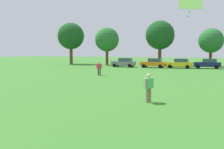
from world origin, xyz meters
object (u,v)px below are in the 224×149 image
(parked_car_orange_1, at_px, (153,63))
(tree_center, at_px, (160,35))
(adult_bystander, at_px, (149,85))
(tree_far_left, at_px, (71,36))
(bystander_midfield, at_px, (99,67))
(parked_car_navy_3, at_px, (208,64))
(parked_car_gray_0, at_px, (124,62))
(kite, at_px, (190,3))
(parked_car_yellow_2, at_px, (180,63))
(tree_right, at_px, (211,41))
(tree_left, at_px, (107,40))

(parked_car_orange_1, relative_size, tree_center, 0.48)
(adult_bystander, height_order, tree_center, tree_center)
(tree_far_left, bearing_deg, bystander_midfield, -52.93)
(bystander_midfield, relative_size, parked_car_navy_3, 0.41)
(parked_car_orange_1, bearing_deg, parked_car_gray_0, 0.91)
(kite, relative_size, parked_car_yellow_2, 0.31)
(kite, relative_size, tree_center, 0.15)
(bystander_midfield, distance_m, tree_center, 24.02)
(parked_car_yellow_2, relative_size, parked_car_navy_3, 1.00)
(adult_bystander, relative_size, bystander_midfield, 1.00)
(adult_bystander, xyz_separation_m, tree_right, (2.69, 38.50, 3.86))
(bystander_midfield, height_order, tree_right, tree_right)
(tree_center, bearing_deg, adult_bystander, -79.71)
(bystander_midfield, distance_m, parked_car_navy_3, 21.54)
(parked_car_yellow_2, distance_m, tree_left, 17.03)
(adult_bystander, relative_size, tree_far_left, 0.19)
(parked_car_gray_0, distance_m, parked_car_yellow_2, 10.02)
(bystander_midfield, bearing_deg, tree_far_left, 133.44)
(bystander_midfield, relative_size, tree_right, 0.24)
(parked_car_orange_1, xyz_separation_m, parked_car_navy_3, (9.09, 1.13, 0.00))
(kite, xyz_separation_m, tree_right, (0.29, 39.65, -0.65))
(parked_car_orange_1, height_order, tree_right, tree_right)
(parked_car_gray_0, bearing_deg, tree_center, -127.77)
(parked_car_gray_0, bearing_deg, parked_car_orange_1, -179.09)
(adult_bystander, bearing_deg, kite, -92.83)
(parked_car_gray_0, height_order, parked_car_orange_1, same)
(bystander_midfield, height_order, parked_car_navy_3, bystander_midfield)
(parked_car_navy_3, relative_size, tree_left, 0.55)
(adult_bystander, height_order, parked_car_navy_3, adult_bystander)
(adult_bystander, relative_size, tree_right, 0.24)
(parked_car_yellow_2, relative_size, tree_left, 0.55)
(adult_bystander, xyz_separation_m, bystander_midfield, (-9.74, 14.51, 0.00))
(parked_car_gray_0, relative_size, parked_car_yellow_2, 1.00)
(parked_car_orange_1, bearing_deg, kite, 105.63)
(parked_car_navy_3, distance_m, tree_center, 12.04)
(bystander_midfield, relative_size, parked_car_orange_1, 0.41)
(bystander_midfield, distance_m, parked_car_gray_0, 16.71)
(tree_far_left, xyz_separation_m, tree_right, (29.21, 1.78, -1.28))
(adult_bystander, height_order, bystander_midfield, same)
(tree_far_left, height_order, tree_center, tree_far_left)
(bystander_midfield, relative_size, tree_center, 0.19)
(tree_center, bearing_deg, tree_left, -173.21)
(tree_left, bearing_deg, parked_car_orange_1, -25.84)
(parked_car_yellow_2, relative_size, tree_right, 0.59)
(adult_bystander, xyz_separation_m, parked_car_navy_3, (2.46, 32.27, -0.18))
(parked_car_gray_0, distance_m, tree_right, 17.07)
(adult_bystander, bearing_deg, tree_right, 18.69)
(parked_car_navy_3, distance_m, tree_right, 7.43)
(parked_car_gray_0, bearing_deg, adult_bystander, 111.32)
(tree_far_left, relative_size, tree_center, 1.02)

